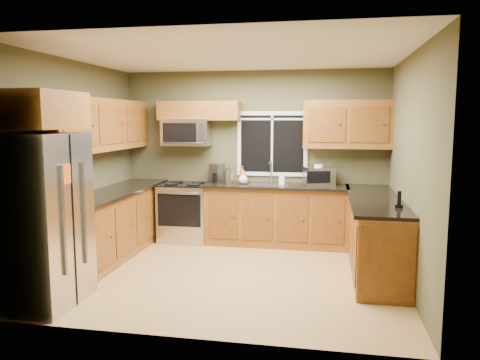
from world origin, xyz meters
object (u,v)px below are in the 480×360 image
(soap_bottle_b, at_px, (282,179))
(paper_towel_roll, at_px, (318,175))
(soap_bottle_a, at_px, (242,174))
(soap_bottle_c, at_px, (243,178))
(cordless_phone, at_px, (399,203))
(refrigerator, at_px, (42,220))
(kettle, at_px, (228,176))
(microwave, at_px, (187,132))
(toaster_oven, at_px, (319,176))
(coffee_maker, at_px, (217,173))
(range, at_px, (185,212))

(soap_bottle_b, bearing_deg, paper_towel_roll, 6.88)
(paper_towel_roll, bearing_deg, soap_bottle_a, 179.23)
(soap_bottle_c, distance_m, cordless_phone, 2.65)
(refrigerator, xyz_separation_m, kettle, (1.40, 2.77, 0.16))
(microwave, bearing_deg, cordless_phone, -29.68)
(paper_towel_roll, bearing_deg, toaster_oven, 43.95)
(toaster_oven, height_order, kettle, same)
(refrigerator, relative_size, coffee_maker, 6.21)
(coffee_maker, bearing_deg, soap_bottle_c, -16.28)
(refrigerator, relative_size, kettle, 6.67)
(refrigerator, height_order, paper_towel_roll, refrigerator)
(paper_towel_roll, bearing_deg, range, -176.17)
(microwave, relative_size, soap_bottle_a, 2.87)
(paper_towel_roll, relative_size, cordless_phone, 1.82)
(kettle, bearing_deg, cordless_phone, -34.37)
(coffee_maker, distance_m, paper_towel_roll, 1.61)
(soap_bottle_a, height_order, soap_bottle_c, soap_bottle_a)
(toaster_oven, relative_size, soap_bottle_a, 1.95)
(soap_bottle_b, bearing_deg, cordless_phone, -47.95)
(soap_bottle_a, bearing_deg, toaster_oven, -0.45)
(kettle, distance_m, cordless_phone, 2.82)
(refrigerator, xyz_separation_m, range, (0.69, 2.77, -0.43))
(range, bearing_deg, soap_bottle_b, 2.71)
(refrigerator, height_order, soap_bottle_a, refrigerator)
(refrigerator, xyz_separation_m, microwave, (0.69, 2.91, 0.83))
(range, bearing_deg, cordless_phone, -27.70)
(coffee_maker, height_order, paper_towel_roll, paper_towel_roll)
(toaster_oven, bearing_deg, microwave, -179.71)
(microwave, bearing_deg, toaster_oven, 0.29)
(range, height_order, soap_bottle_c, soap_bottle_c)
(cordless_phone, bearing_deg, paper_towel_roll, 118.56)
(soap_bottle_c, bearing_deg, soap_bottle_a, 106.48)
(soap_bottle_a, relative_size, cordless_phone, 1.39)
(microwave, distance_m, paper_towel_roll, 2.18)
(refrigerator, distance_m, soap_bottle_a, 3.33)
(refrigerator, bearing_deg, kettle, 63.25)
(coffee_maker, bearing_deg, microwave, -176.02)
(coffee_maker, relative_size, cordless_phone, 1.52)
(toaster_oven, bearing_deg, coffee_maker, 179.19)
(coffee_maker, distance_m, soap_bottle_b, 1.06)
(range, height_order, paper_towel_roll, paper_towel_roll)
(microwave, xyz_separation_m, coffee_maker, (0.48, 0.03, -0.65))
(paper_towel_roll, bearing_deg, soap_bottle_c, -174.88)
(microwave, xyz_separation_m, soap_bottle_a, (0.90, 0.02, -0.66))
(range, bearing_deg, toaster_oven, 4.00)
(kettle, bearing_deg, soap_bottle_b, 5.13)
(refrigerator, bearing_deg, paper_towel_roll, 46.33)
(coffee_maker, bearing_deg, refrigerator, -111.69)
(coffee_maker, relative_size, soap_bottle_b, 1.64)
(kettle, relative_size, soap_bottle_b, 1.53)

